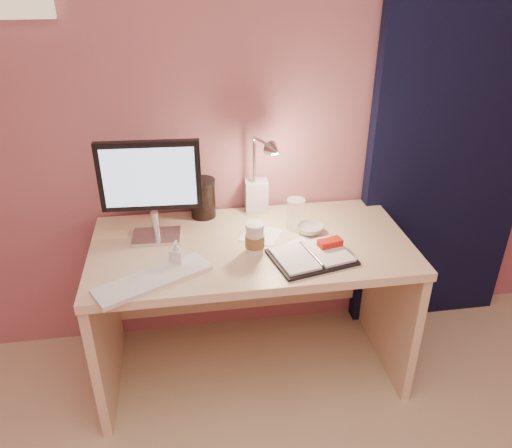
{
  "coord_description": "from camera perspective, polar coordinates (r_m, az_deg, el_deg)",
  "views": [
    {
      "loc": [
        -0.27,
        -0.49,
        1.85
      ],
      "look_at": [
        0.01,
        1.33,
        0.85
      ],
      "focal_mm": 35.0,
      "sensor_mm": 36.0,
      "label": 1
    }
  ],
  "objects": [
    {
      "name": "keyboard",
      "position": [
        1.98,
        -11.65,
        -6.22
      ],
      "size": [
        0.47,
        0.33,
        0.02
      ],
      "primitive_type": "cube",
      "rotation": [
        0.0,
        0.0,
        0.48
      ],
      "color": "silver",
      "rests_on": "desk"
    },
    {
      "name": "monitor",
      "position": [
        2.15,
        -11.95,
        4.71
      ],
      "size": [
        0.43,
        0.16,
        0.46
      ],
      "rotation": [
        0.0,
        0.0,
        -0.05
      ],
      "color": "silver",
      "rests_on": "desk"
    },
    {
      "name": "product_box",
      "position": [
        2.44,
        0.06,
        3.24
      ],
      "size": [
        0.11,
        0.09,
        0.16
      ],
      "primitive_type": "cube",
      "rotation": [
        0.0,
        0.0,
        -0.05
      ],
      "color": "silver",
      "rests_on": "desk"
    },
    {
      "name": "lotion_bottle",
      "position": [
        2.04,
        -9.06,
        -3.32
      ],
      "size": [
        0.06,
        0.06,
        0.11
      ],
      "primitive_type": "imported",
      "rotation": [
        0.0,
        0.0,
        -0.33
      ],
      "color": "silver",
      "rests_on": "desk"
    },
    {
      "name": "coffee_cup",
      "position": [
        2.1,
        -0.14,
        -1.68
      ],
      "size": [
        0.08,
        0.08,
        0.13
      ],
      "color": "silver",
      "rests_on": "desk"
    },
    {
      "name": "desk",
      "position": [
        2.38,
        -0.76,
        -5.95
      ],
      "size": [
        1.4,
        0.7,
        0.73
      ],
      "color": "beige",
      "rests_on": "ground"
    },
    {
      "name": "planner",
      "position": [
        2.1,
        6.56,
        -3.54
      ],
      "size": [
        0.37,
        0.31,
        0.05
      ],
      "rotation": [
        0.0,
        0.0,
        0.23
      ],
      "color": "black",
      "rests_on": "desk"
    },
    {
      "name": "bowl",
      "position": [
        2.28,
        6.19,
        -0.59
      ],
      "size": [
        0.14,
        0.14,
        0.04
      ],
      "primitive_type": "imported",
      "rotation": [
        0.0,
        0.0,
        0.16
      ],
      "color": "silver",
      "rests_on": "desk"
    },
    {
      "name": "desk_lamp",
      "position": [
        2.25,
        -0.85,
        5.94
      ],
      "size": [
        0.16,
        0.25,
        0.41
      ],
      "rotation": [
        0.0,
        0.0,
        0.39
      ],
      "color": "silver",
      "rests_on": "desk"
    },
    {
      "name": "room",
      "position": [
        2.6,
        20.03,
        10.86
      ],
      "size": [
        3.5,
        3.5,
        3.5
      ],
      "color": "#C6B28E",
      "rests_on": "ground"
    },
    {
      "name": "paper_b",
      "position": [
        2.25,
        0.58,
        -1.26
      ],
      "size": [
        0.22,
        0.22,
        0.0
      ],
      "primitive_type": "cube",
      "rotation": [
        0.0,
        0.0,
        -0.47
      ],
      "color": "white",
      "rests_on": "desk"
    },
    {
      "name": "paper_a",
      "position": [
        2.16,
        5.49,
        -2.8
      ],
      "size": [
        0.22,
        0.22,
        0.0
      ],
      "primitive_type": "cube",
      "rotation": [
        0.0,
        0.0,
        0.56
      ],
      "color": "white",
      "rests_on": "desk"
    },
    {
      "name": "clear_cup",
      "position": [
        2.28,
        4.54,
        1.13
      ],
      "size": [
        0.08,
        0.08,
        0.15
      ],
      "primitive_type": "cylinder",
      "color": "white",
      "rests_on": "desk"
    },
    {
      "name": "dark_jar",
      "position": [
        2.4,
        -6.09,
        2.74
      ],
      "size": [
        0.12,
        0.12,
        0.17
      ],
      "primitive_type": "cylinder",
      "color": "black",
      "rests_on": "desk"
    }
  ]
}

